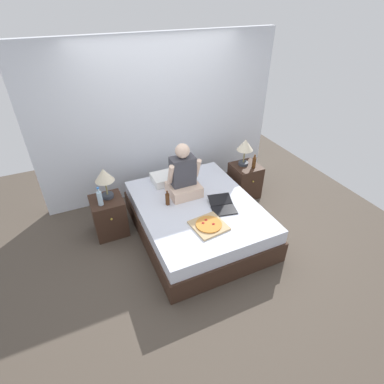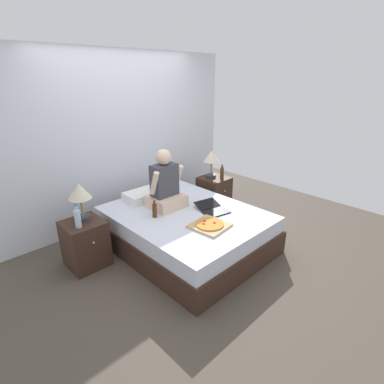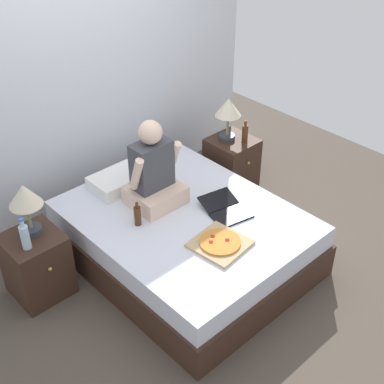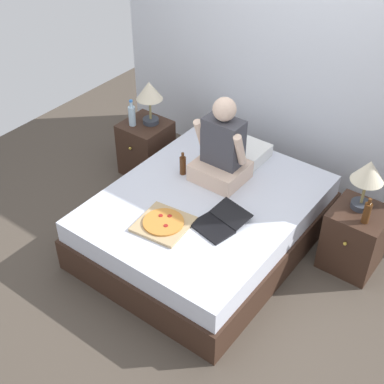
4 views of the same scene
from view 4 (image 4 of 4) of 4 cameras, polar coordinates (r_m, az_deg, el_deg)
ground_plane at (r=4.85m, az=1.42°, el=-5.33°), size 5.92×5.92×0.00m
wall_back at (r=5.15m, az=10.84°, el=13.56°), size 3.92×0.12×2.50m
bed at (r=4.68m, az=1.47°, el=-3.11°), size 1.61×2.02×0.50m
nightstand_left at (r=5.56m, az=-4.91°, el=4.73°), size 0.44×0.47×0.57m
lamp_on_left_nightstand at (r=5.26m, az=-4.57°, el=10.42°), size 0.26×0.26×0.45m
water_bottle at (r=5.35m, az=-6.43°, el=8.15°), size 0.07×0.07×0.28m
nightstand_right at (r=4.66m, az=16.93°, el=-4.73°), size 0.44×0.47×0.57m
lamp_on_right_nightstand at (r=4.33m, az=18.28°, el=1.78°), size 0.26×0.26×0.45m
beer_bottle at (r=4.33m, az=18.16°, el=-2.09°), size 0.06×0.06×0.23m
pillow at (r=5.04m, az=5.11°, el=4.60°), size 0.52×0.34×0.12m
person_seated at (r=4.59m, az=3.20°, el=4.45°), size 0.47×0.40×0.78m
laptop at (r=4.24m, az=2.84°, el=-3.35°), size 0.40×0.47×0.07m
pizza_box at (r=4.24m, az=-3.07°, el=-3.36°), size 0.44×0.44×0.05m
beer_bottle_on_bed at (r=4.75m, az=-0.99°, el=2.89°), size 0.06×0.06×0.22m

